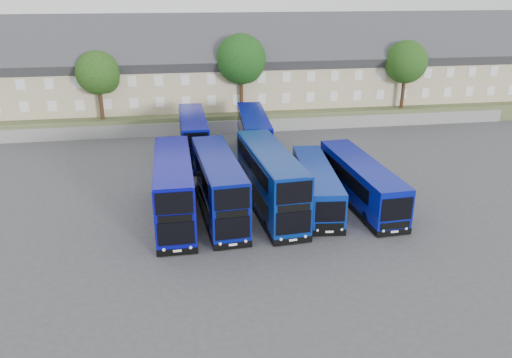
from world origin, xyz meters
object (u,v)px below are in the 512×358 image
object	(u,v)px
dd_front_mid	(219,187)
coach_east_a	(316,186)
tree_west	(99,74)
tree_mid	(242,61)
tree_far	(426,52)
dd_front_left	(174,190)
tree_east	(407,63)

from	to	relation	value
dd_front_mid	coach_east_a	bearing A→B (deg)	1.04
dd_front_mid	tree_west	bearing A→B (deg)	111.45
tree_mid	tree_far	xyz separation A→B (m)	(26.00, 6.50, -0.34)
tree_west	tree_mid	world-z (taller)	tree_mid
tree_west	coach_east_a	bearing A→B (deg)	-50.21
coach_east_a	tree_west	size ratio (longest dim) A/B	1.50
dd_front_left	tree_west	bearing A→B (deg)	107.83
tree_mid	tree_far	distance (m)	26.80
tree_west	tree_mid	bearing A→B (deg)	1.79
dd_front_left	tree_west	xyz separation A→B (m)	(-7.69, 23.24, 4.78)
dd_front_left	dd_front_mid	xyz separation A→B (m)	(3.28, 0.12, -0.05)
coach_east_a	tree_west	xyz separation A→B (m)	(-18.70, 22.45, 5.54)
dd_front_mid	tree_east	size ratio (longest dim) A/B	1.41
dd_front_mid	tree_far	world-z (taller)	tree_far
tree_west	tree_mid	xyz separation A→B (m)	(16.00, 0.50, 1.02)
coach_east_a	tree_far	bearing A→B (deg)	57.45
tree_east	tree_mid	bearing A→B (deg)	178.57
tree_west	dd_front_mid	bearing A→B (deg)	-64.62
coach_east_a	tree_west	distance (m)	29.74
dd_front_left	tree_far	bearing A→B (deg)	40.92
coach_east_a	tree_west	bearing A→B (deg)	135.58
dd_front_mid	coach_east_a	distance (m)	7.79
dd_front_mid	tree_far	distance (m)	43.60
tree_east	tree_west	bearing A→B (deg)	-180.00
dd_front_left	dd_front_mid	size ratio (longest dim) A/B	1.01
coach_east_a	tree_mid	xyz separation A→B (m)	(-2.70, 22.95, 6.56)
tree_west	tree_far	size ratio (longest dim) A/B	0.88
tree_east	coach_east_a	bearing A→B (deg)	-127.62
dd_front_left	tree_east	bearing A→B (deg)	38.91
tree_mid	tree_far	size ratio (longest dim) A/B	1.06
coach_east_a	tree_mid	distance (m)	24.02
dd_front_left	tree_west	size ratio (longest dim) A/B	1.52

